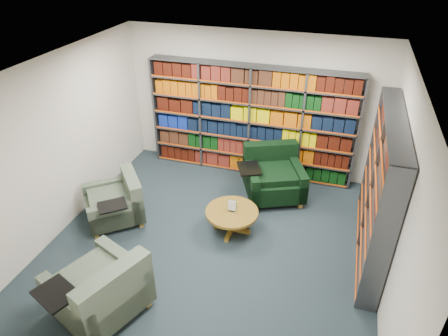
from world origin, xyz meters
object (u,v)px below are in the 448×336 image
(chair_teal_front, at_px, (103,293))
(coffee_table, at_px, (232,215))
(chair_green_right, at_px, (272,176))
(chair_teal_left, at_px, (119,203))

(chair_teal_front, height_order, coffee_table, chair_teal_front)
(chair_green_right, distance_m, coffee_table, 1.35)
(chair_green_right, distance_m, chair_teal_front, 3.69)
(chair_teal_left, bearing_deg, coffee_table, 7.30)
(chair_teal_left, distance_m, chair_teal_front, 2.02)
(chair_teal_left, distance_m, coffee_table, 1.95)
(chair_teal_left, xyz_separation_m, chair_green_right, (2.35, 1.54, 0.04))
(coffee_table, bearing_deg, chair_green_right, 72.29)
(chair_teal_left, xyz_separation_m, chair_teal_front, (0.84, -1.83, 0.05))
(chair_teal_front, bearing_deg, chair_green_right, 65.91)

